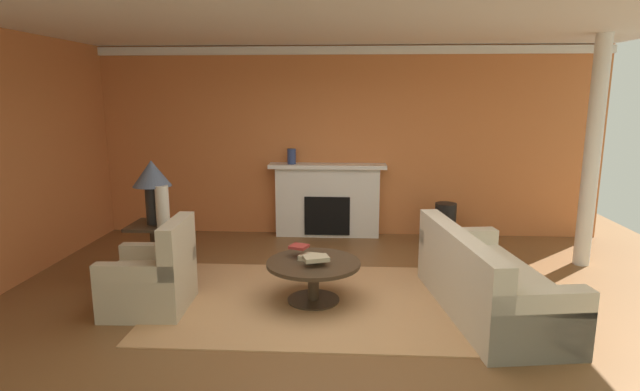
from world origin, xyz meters
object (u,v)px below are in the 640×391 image
(fireplace, at_px, (327,202))
(vase_tall_corner, at_px, (445,223))
(vase_on_side_table, at_px, (162,206))
(table_lamp, at_px, (152,180))
(vase_mantel_left, at_px, (292,156))
(sofa, at_px, (486,285))
(coffee_table, at_px, (313,272))
(side_table, at_px, (157,248))
(armchair_near_window, at_px, (153,281))

(fireplace, distance_m, vase_tall_corner, 1.81)
(vase_tall_corner, distance_m, vase_on_side_table, 4.08)
(fireplace, height_order, table_lamp, table_lamp)
(vase_mantel_left, xyz_separation_m, vase_tall_corner, (2.32, -0.25, -0.96))
(table_lamp, distance_m, vase_on_side_table, 0.35)
(vase_on_side_table, bearing_deg, vase_mantel_left, 59.72)
(sofa, bearing_deg, vase_on_side_table, 170.60)
(coffee_table, bearing_deg, vase_tall_corner, 51.78)
(table_lamp, bearing_deg, side_table, 180.00)
(fireplace, height_order, vase_tall_corner, fireplace)
(armchair_near_window, distance_m, vase_tall_corner, 4.31)
(table_lamp, bearing_deg, sofa, -10.84)
(fireplace, relative_size, table_lamp, 2.40)
(fireplace, bearing_deg, coffee_table, -90.82)
(side_table, height_order, vase_on_side_table, vase_on_side_table)
(coffee_table, bearing_deg, vase_mantel_left, 101.40)
(coffee_table, distance_m, vase_mantel_left, 2.76)
(coffee_table, relative_size, table_lamp, 1.33)
(vase_tall_corner, xyz_separation_m, vase_on_side_table, (-3.57, -1.88, 0.63))
(fireplace, relative_size, vase_mantel_left, 7.69)
(fireplace, distance_m, sofa, 3.27)
(sofa, distance_m, vase_mantel_left, 3.67)
(coffee_table, height_order, vase_on_side_table, vase_on_side_table)
(coffee_table, height_order, vase_mantel_left, vase_mantel_left)
(coffee_table, relative_size, vase_mantel_left, 4.27)
(armchair_near_window, bearing_deg, vase_mantel_left, 68.20)
(armchair_near_window, xyz_separation_m, vase_mantel_left, (1.13, 2.83, 0.95))
(side_table, distance_m, vase_mantel_left, 2.60)
(table_lamp, xyz_separation_m, vase_on_side_table, (0.15, -0.12, -0.29))
(side_table, relative_size, vase_on_side_table, 1.47)
(armchair_near_window, xyz_separation_m, table_lamp, (-0.26, 0.82, 0.92))
(vase_tall_corner, bearing_deg, sofa, -90.95)
(fireplace, bearing_deg, table_lamp, -133.33)
(armchair_near_window, bearing_deg, vase_on_side_table, 99.33)
(vase_tall_corner, bearing_deg, coffee_table, -128.22)
(sofa, distance_m, vase_on_side_table, 3.63)
(table_lamp, relative_size, vase_on_side_table, 1.58)
(vase_on_side_table, bearing_deg, sofa, -9.40)
(side_table, distance_m, vase_tall_corner, 4.11)
(sofa, xyz_separation_m, table_lamp, (-3.67, 0.70, 0.93))
(coffee_table, bearing_deg, vase_on_side_table, 166.79)
(vase_tall_corner, bearing_deg, side_table, -154.62)
(fireplace, distance_m, coffee_table, 2.60)
(side_table, bearing_deg, coffee_table, -15.59)
(side_table, bearing_deg, fireplace, 46.67)
(armchair_near_window, relative_size, table_lamp, 1.27)
(table_lamp, bearing_deg, vase_tall_corner, 25.38)
(side_table, xyz_separation_m, vase_tall_corner, (3.72, 1.76, -0.10))
(fireplace, xyz_separation_m, sofa, (1.73, -2.77, -0.25))
(armchair_near_window, bearing_deg, vase_tall_corner, 36.76)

